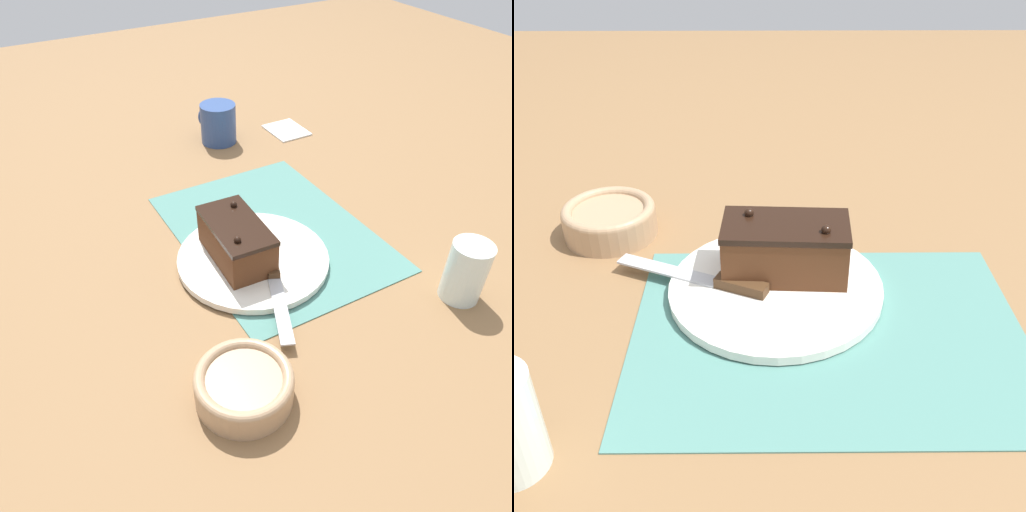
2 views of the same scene
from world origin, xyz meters
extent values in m
plane|color=olive|center=(0.00, 0.00, 0.00)|extent=(3.00, 3.00, 0.00)
cube|color=slate|center=(0.00, 0.00, 0.00)|extent=(0.46, 0.34, 0.00)
cylinder|color=white|center=(-0.06, 0.08, 0.01)|extent=(0.27, 0.27, 0.01)
cube|color=#512D19|center=(-0.05, 0.10, 0.05)|extent=(0.16, 0.09, 0.07)
cube|color=black|center=(-0.05, 0.10, 0.09)|extent=(0.16, 0.09, 0.01)
sphere|color=black|center=(-0.09, 0.13, 0.09)|extent=(0.01, 0.01, 0.01)
sphere|color=black|center=(0.00, 0.08, 0.09)|extent=(0.01, 0.01, 0.01)
cube|color=#472D19|center=(-0.10, 0.06, 0.02)|extent=(0.07, 0.04, 0.01)
cube|color=#B7BABF|center=(-0.20, 0.11, 0.02)|extent=(0.14, 0.08, 0.00)
cylinder|color=silver|center=(-0.30, -0.18, 0.05)|extent=(0.07, 0.07, 0.11)
cylinder|color=tan|center=(-0.30, 0.23, 0.02)|extent=(0.13, 0.13, 0.04)
torus|color=tan|center=(-0.30, 0.23, 0.04)|extent=(0.13, 0.13, 0.02)
cylinder|color=navy|center=(0.40, -0.08, 0.05)|extent=(0.09, 0.09, 0.10)
torus|color=navy|center=(0.45, -0.08, 0.05)|extent=(0.01, 0.06, 0.06)
cube|color=white|center=(0.37, -0.26, 0.00)|extent=(0.11, 0.09, 0.01)
camera|label=1|loc=(-0.66, 0.41, 0.58)|focal=35.00mm
camera|label=2|loc=(-0.07, -0.53, 0.46)|focal=42.00mm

